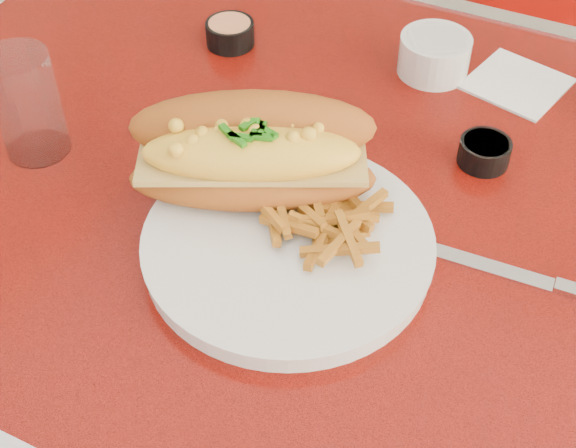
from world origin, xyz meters
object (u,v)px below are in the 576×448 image
at_px(sauce_cup_right, 485,151).
at_px(mac_hoagie, 252,153).
at_px(sauce_cup_left, 230,32).
at_px(dinner_plate, 288,245).
at_px(water_tumbler, 27,105).
at_px(diner_table, 352,291).
at_px(gravy_ramekin, 434,54).
at_px(knife, 543,282).
at_px(fork, 347,233).
at_px(booth_bench_far, 493,121).

bearing_deg(sauce_cup_right, mac_hoagie, -139.92).
bearing_deg(sauce_cup_left, dinner_plate, -52.42).
bearing_deg(sauce_cup_left, water_tumbler, -107.87).
xyz_separation_m(diner_table, sauce_cup_right, (0.10, 0.10, 0.18)).
relative_size(diner_table, gravy_ramekin, 12.30).
bearing_deg(dinner_plate, diner_table, 74.74).
bearing_deg(dinner_plate, knife, 16.72).
relative_size(diner_table, fork, 8.93).
xyz_separation_m(fork, gravy_ramekin, (-0.02, 0.32, 0.01)).
height_order(sauce_cup_left, knife, sauce_cup_left).
bearing_deg(knife, diner_table, 165.67).
bearing_deg(knife, sauce_cup_right, 122.25).
distance_m(mac_hoagie, knife, 0.30).
height_order(mac_hoagie, gravy_ramekin, mac_hoagie).
bearing_deg(knife, dinner_plate, -166.03).
bearing_deg(sauce_cup_left, mac_hoagie, -56.27).
relative_size(fork, sauce_cup_left, 1.76).
height_order(mac_hoagie, sauce_cup_left, mac_hoagie).
distance_m(diner_table, sauce_cup_right, 0.23).
xyz_separation_m(booth_bench_far, mac_hoagie, (-0.09, -0.87, 0.55)).
xyz_separation_m(fork, sauce_cup_right, (0.08, 0.18, -0.00)).
distance_m(mac_hoagie, sauce_cup_left, 0.30).
relative_size(booth_bench_far, sauce_cup_right, 16.76).
height_order(sauce_cup_right, water_tumbler, water_tumbler).
bearing_deg(gravy_ramekin, sauce_cup_left, -167.66).
bearing_deg(fork, diner_table, -2.84).
distance_m(sauce_cup_left, water_tumbler, 0.29).
bearing_deg(booth_bench_far, fork, -88.87).
xyz_separation_m(booth_bench_far, sauce_cup_right, (0.10, -0.71, 0.50)).
bearing_deg(mac_hoagie, water_tumbler, 160.88).
distance_m(diner_table, water_tumbler, 0.42).
distance_m(diner_table, knife, 0.26).
relative_size(gravy_ramekin, water_tumbler, 0.83).
distance_m(booth_bench_far, fork, 1.02).
xyz_separation_m(booth_bench_far, knife, (0.20, -0.85, 0.49)).
distance_m(dinner_plate, sauce_cup_right, 0.25).
distance_m(mac_hoagie, water_tumbler, 0.25).
bearing_deg(gravy_ramekin, dinner_plate, -94.31).
distance_m(diner_table, dinner_plate, 0.21).
height_order(diner_table, gravy_ramekin, gravy_ramekin).
bearing_deg(gravy_ramekin, sauce_cup_right, -52.64).
bearing_deg(fork, mac_hoagie, 65.35).
relative_size(sauce_cup_right, water_tumbler, 0.59).
bearing_deg(booth_bench_far, gravy_ramekin, -90.38).
xyz_separation_m(dinner_plate, sauce_cup_right, (0.13, 0.21, 0.00)).
relative_size(sauce_cup_right, knife, 0.33).
bearing_deg(diner_table, sauce_cup_right, 45.47).
height_order(booth_bench_far, sauce_cup_left, booth_bench_far).
distance_m(sauce_cup_right, water_tumbler, 0.49).
height_order(booth_bench_far, water_tumbler, booth_bench_far).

